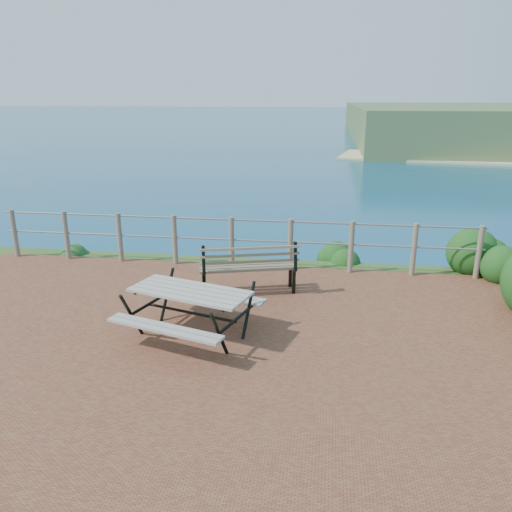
{
  "coord_description": "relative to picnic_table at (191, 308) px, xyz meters",
  "views": [
    {
      "loc": [
        1.83,
        -5.83,
        3.23
      ],
      "look_at": [
        0.71,
        1.83,
        0.75
      ],
      "focal_mm": 35.0,
      "sensor_mm": 36.0,
      "label": 1
    }
  ],
  "objects": [
    {
      "name": "ground",
      "position": [
        -0.02,
        -0.3,
        -0.45
      ],
      "size": [
        10.0,
        7.0,
        0.12
      ],
      "primitive_type": "cube",
      "color": "brown",
      "rests_on": "ground"
    },
    {
      "name": "shrub_lip_east",
      "position": [
        2.08,
        3.98,
        -0.45
      ],
      "size": [
        0.75,
        0.75,
        0.49
      ],
      "primitive_type": "ellipsoid",
      "color": "#164515",
      "rests_on": "ground"
    },
    {
      "name": "picnic_table",
      "position": [
        0.0,
        0.0,
        0.0
      ],
      "size": [
        1.77,
        1.38,
        0.69
      ],
      "rotation": [
        0.0,
        0.0,
        -0.29
      ],
      "color": "gray",
      "rests_on": "ground"
    },
    {
      "name": "ocean",
      "position": [
        -0.02,
        199.7,
        -0.45
      ],
      "size": [
        1200.0,
        1200.0,
        0.0
      ],
      "primitive_type": "plane",
      "color": "#136675",
      "rests_on": "ground"
    },
    {
      "name": "shrub_right_edge",
      "position": [
        4.71,
        3.3,
        -0.45
      ],
      "size": [
        1.06,
        1.06,
        1.51
      ],
      "primitive_type": "ellipsoid",
      "color": "#164515",
      "rests_on": "ground"
    },
    {
      "name": "safety_railing",
      "position": [
        -0.02,
        3.05,
        0.13
      ],
      "size": [
        9.4,
        0.1,
        1.0
      ],
      "color": "#6B5B4C",
      "rests_on": "ground"
    },
    {
      "name": "park_bench",
      "position": [
        0.52,
        1.76,
        0.16
      ],
      "size": [
        1.69,
        0.85,
        0.93
      ],
      "rotation": [
        0.0,
        0.0,
        0.28
      ],
      "color": "brown",
      "rests_on": "ground"
    },
    {
      "name": "shrub_lip_west",
      "position": [
        -3.38,
        3.44,
        -0.45
      ],
      "size": [
        0.67,
        0.67,
        0.37
      ],
      "primitive_type": "ellipsoid",
      "color": "#225A26",
      "rests_on": "ground"
    }
  ]
}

